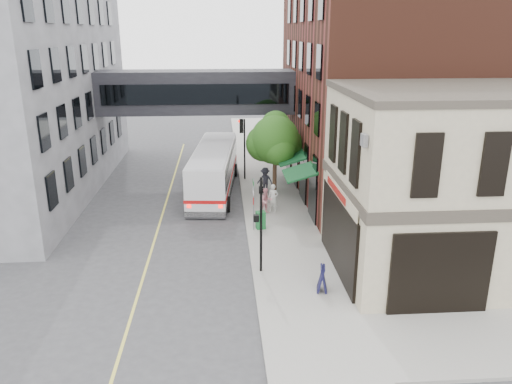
{
  "coord_description": "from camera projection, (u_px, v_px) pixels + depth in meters",
  "views": [
    {
      "loc": [
        -1.31,
        -18.75,
        10.76
      ],
      "look_at": [
        0.31,
        3.88,
        3.37
      ],
      "focal_mm": 35.0,
      "sensor_mm": 36.0,
      "label": 1
    }
  ],
  "objects": [
    {
      "name": "ground",
      "position": [
        255.0,
        296.0,
        21.2
      ],
      "size": [
        120.0,
        120.0,
        0.0
      ],
      "primitive_type": "plane",
      "color": "#38383A",
      "rests_on": "ground"
    },
    {
      "name": "brick_building",
      "position": [
        386.0,
        88.0,
        33.94
      ],
      "size": [
        13.76,
        18.0,
        14.0
      ],
      "color": "#492216",
      "rests_on": "ground"
    },
    {
      "name": "newspaper_box",
      "position": [
        261.0,
        220.0,
        27.85
      ],
      "size": [
        0.57,
        0.52,
        0.99
      ],
      "primitive_type": "cube",
      "rotation": [
        0.0,
        0.0,
        0.18
      ],
      "color": "#16622B",
      "rests_on": "sidewalk_main"
    },
    {
      "name": "street_tree",
      "position": [
        275.0,
        140.0,
        32.68
      ],
      "size": [
        3.8,
        3.2,
        5.6
      ],
      "color": "#382619",
      "rests_on": "sidewalk_main"
    },
    {
      "name": "street_sign_pole",
      "position": [
        254.0,
        199.0,
        27.27
      ],
      "size": [
        0.08,
        0.75,
        3.0
      ],
      "color": "gray",
      "rests_on": "sidewalk_main"
    },
    {
      "name": "traffic_signal_far",
      "position": [
        243.0,
        137.0,
        36.31
      ],
      "size": [
        0.53,
        0.28,
        4.5
      ],
      "color": "black",
      "rests_on": "sidewalk_main"
    },
    {
      "name": "pedestrian_b",
      "position": [
        266.0,
        201.0,
        30.07
      ],
      "size": [
        0.91,
        0.79,
        1.58
      ],
      "primitive_type": "imported",
      "rotation": [
        0.0,
        0.0,
        0.28
      ],
      "color": "pink",
      "rests_on": "sidewalk_main"
    },
    {
      "name": "pedestrian_c",
      "position": [
        265.0,
        180.0,
        33.85
      ],
      "size": [
        1.33,
        1.13,
        1.78
      ],
      "primitive_type": "imported",
      "rotation": [
        0.0,
        0.0,
        -0.5
      ],
      "color": "#21222A",
      "rests_on": "sidewalk_main"
    },
    {
      "name": "sandwich_board",
      "position": [
        322.0,
        279.0,
        21.13
      ],
      "size": [
        0.52,
        0.7,
        1.14
      ],
      "primitive_type": "cube",
      "rotation": [
        0.0,
        0.0,
        -0.18
      ],
      "color": "black",
      "rests_on": "sidewalk_main"
    },
    {
      "name": "pedestrian_a",
      "position": [
        273.0,
        198.0,
        30.3
      ],
      "size": [
        0.74,
        0.61,
        1.74
      ],
      "primitive_type": "imported",
      "rotation": [
        0.0,
        0.0,
        -0.35
      ],
      "color": "silver",
      "rests_on": "sidewalk_main"
    },
    {
      "name": "traffic_signal_near",
      "position": [
        260.0,
        213.0,
        22.2
      ],
      "size": [
        0.44,
        0.22,
        4.6
      ],
      "color": "black",
      "rests_on": "sidewalk_main"
    },
    {
      "name": "skyway_bridge",
      "position": [
        197.0,
        92.0,
        36.06
      ],
      "size": [
        14.0,
        3.18,
        3.0
      ],
      "color": "black",
      "rests_on": "ground"
    },
    {
      "name": "corner_building",
      "position": [
        451.0,
        183.0,
        22.4
      ],
      "size": [
        10.19,
        8.12,
        8.45
      ],
      "color": "tan",
      "rests_on": "ground"
    },
    {
      "name": "sidewalk_main",
      "position": [
        270.0,
        192.0,
        34.6
      ],
      "size": [
        4.0,
        60.0,
        0.15
      ],
      "primitive_type": "cube",
      "color": "gray",
      "rests_on": "ground"
    },
    {
      "name": "bus",
      "position": [
        214.0,
        168.0,
        34.42
      ],
      "size": [
        3.53,
        11.45,
        3.03
      ],
      "color": "silver",
      "rests_on": "ground"
    },
    {
      "name": "lane_marking",
      "position": [
        162.0,
        215.0,
        30.35
      ],
      "size": [
        0.12,
        40.0,
        0.01
      ],
      "primitive_type": "cube",
      "color": "#D8CC4C",
      "rests_on": "ground"
    }
  ]
}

